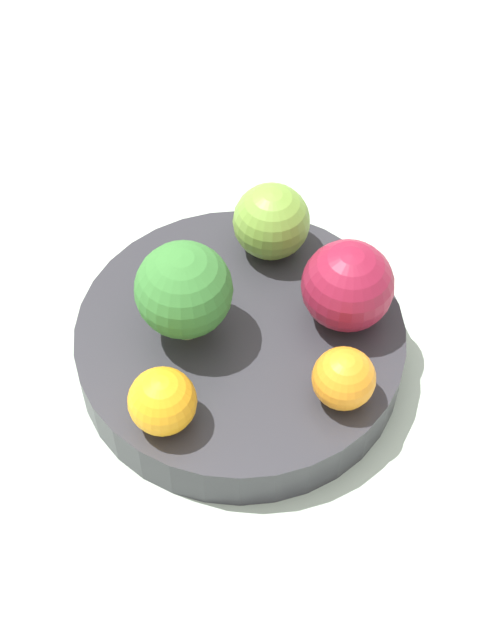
# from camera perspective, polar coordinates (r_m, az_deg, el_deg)

# --- Properties ---
(ground_plane) EXTENTS (6.00, 6.00, 0.00)m
(ground_plane) POSITION_cam_1_polar(r_m,az_deg,el_deg) (0.62, 0.00, -3.66)
(ground_plane) COLOR gray
(table_surface) EXTENTS (1.20, 1.20, 0.02)m
(table_surface) POSITION_cam_1_polar(r_m,az_deg,el_deg) (0.61, 0.00, -3.14)
(table_surface) COLOR #B2C6B2
(table_surface) RESTS_ON ground_plane
(bowl) EXTENTS (0.22, 0.22, 0.03)m
(bowl) POSITION_cam_1_polar(r_m,az_deg,el_deg) (0.59, 0.00, -1.63)
(bowl) COLOR #2D2D33
(bowl) RESTS_ON table_surface
(broccoli) EXTENTS (0.06, 0.06, 0.07)m
(broccoli) POSITION_cam_1_polar(r_m,az_deg,el_deg) (0.54, -3.64, 1.53)
(broccoli) COLOR #8CB76B
(broccoli) RESTS_ON bowl
(apple_red) EXTENTS (0.06, 0.06, 0.06)m
(apple_red) POSITION_cam_1_polar(r_m,az_deg,el_deg) (0.57, 6.90, 2.18)
(apple_red) COLOR maroon
(apple_red) RESTS_ON bowl
(apple_green) EXTENTS (0.05, 0.05, 0.05)m
(apple_green) POSITION_cam_1_polar(r_m,az_deg,el_deg) (0.60, 2.03, 6.32)
(apple_green) COLOR olive
(apple_green) RESTS_ON bowl
(orange_front) EXTENTS (0.04, 0.04, 0.04)m
(orange_front) POSITION_cam_1_polar(r_m,az_deg,el_deg) (0.52, -5.00, -5.20)
(orange_front) COLOR orange
(orange_front) RESTS_ON bowl
(orange_back) EXTENTS (0.04, 0.04, 0.04)m
(orange_back) POSITION_cam_1_polar(r_m,az_deg,el_deg) (0.54, 6.65, -3.75)
(orange_back) COLOR orange
(orange_back) RESTS_ON bowl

